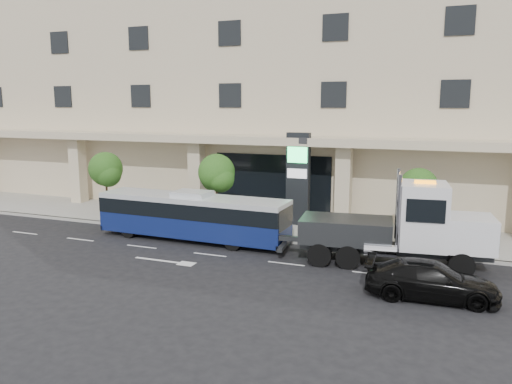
# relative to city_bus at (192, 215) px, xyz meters

# --- Properties ---
(ground) EXTENTS (120.00, 120.00, 0.00)m
(ground) POSITION_rel_city_bus_xyz_m (2.08, -0.64, -1.40)
(ground) COLOR black
(ground) RESTS_ON ground
(sidewalk) EXTENTS (120.00, 6.00, 0.15)m
(sidewalk) POSITION_rel_city_bus_xyz_m (2.08, 4.36, -1.32)
(sidewalk) COLOR gray
(sidewalk) RESTS_ON ground
(curb) EXTENTS (120.00, 0.30, 0.15)m
(curb) POSITION_rel_city_bus_xyz_m (2.08, 1.36, -1.32)
(curb) COLOR gray
(curb) RESTS_ON ground
(convention_center) EXTENTS (60.00, 17.60, 20.00)m
(convention_center) POSITION_rel_city_bus_xyz_m (2.08, 14.78, 8.57)
(convention_center) COLOR #C7B795
(convention_center) RESTS_ON ground
(tree_left) EXTENTS (2.27, 2.20, 4.22)m
(tree_left) POSITION_rel_city_bus_xyz_m (-7.89, 2.95, 1.71)
(tree_left) COLOR #422B19
(tree_left) RESTS_ON sidewalk
(tree_mid) EXTENTS (2.28, 2.20, 4.38)m
(tree_mid) POSITION_rel_city_bus_xyz_m (0.11, 2.95, 1.86)
(tree_mid) COLOR #422B19
(tree_mid) RESTS_ON sidewalk
(tree_right) EXTENTS (2.10, 2.00, 4.04)m
(tree_right) POSITION_rel_city_bus_xyz_m (11.61, 2.95, 1.64)
(tree_right) COLOR #422B19
(tree_right) RESTS_ON sidewalk
(city_bus) EXTENTS (10.93, 2.63, 2.75)m
(city_bus) POSITION_rel_city_bus_xyz_m (0.00, 0.00, 0.00)
(city_bus) COLOR black
(city_bus) RESTS_ON ground
(tow_truck) EXTENTS (9.78, 3.29, 4.43)m
(tow_truck) POSITION_rel_city_bus_xyz_m (11.15, -0.52, 0.42)
(tow_truck) COLOR #2D3033
(tow_truck) RESTS_ON ground
(black_sedan) EXTENTS (5.09, 2.30, 1.45)m
(black_sedan) POSITION_rel_city_bus_xyz_m (12.58, -4.21, -0.67)
(black_sedan) COLOR black
(black_sedan) RESTS_ON ground
(signage_pylon) EXTENTS (1.42, 0.57, 5.61)m
(signage_pylon) POSITION_rel_city_bus_xyz_m (4.53, 5.05, 1.60)
(signage_pylon) COLOR black
(signage_pylon) RESTS_ON sidewalk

